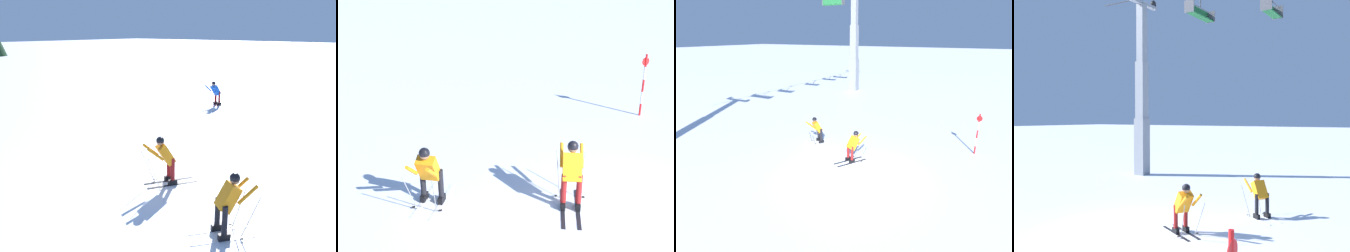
{
  "view_description": "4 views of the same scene",
  "coord_description": "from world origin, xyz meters",
  "views": [
    {
      "loc": [
        9.27,
        7.36,
        4.62
      ],
      "look_at": [
        1.49,
        0.88,
        1.92
      ],
      "focal_mm": 38.81,
      "sensor_mm": 36.0,
      "label": 1
    },
    {
      "loc": [
        -6.11,
        5.6,
        5.7
      ],
      "look_at": [
        2.02,
        1.97,
        1.94
      ],
      "focal_mm": 47.61,
      "sensor_mm": 36.0,
      "label": 2
    },
    {
      "loc": [
        -10.07,
        -5.02,
        5.98
      ],
      "look_at": [
        1.35,
        1.17,
        1.74
      ],
      "focal_mm": 30.14,
      "sensor_mm": 36.0,
      "label": 3
    },
    {
      "loc": [
        6.9,
        -8.41,
        3.48
      ],
      "look_at": [
        1.22,
        0.75,
        3.23
      ],
      "focal_mm": 38.42,
      "sensor_mm": 36.0,
      "label": 4
    }
  ],
  "objects": [
    {
      "name": "trail_marker_pole",
      "position": [
        5.19,
        -4.55,
        1.17
      ],
      "size": [
        0.07,
        0.28,
        2.17
      ],
      "color": "red",
      "rests_on": "ground_plane"
    },
    {
      "name": "skier_distant_uphill",
      "position": [
        2.62,
        3.61,
        0.88
      ],
      "size": [
        1.65,
        1.43,
        1.66
      ],
      "color": "white",
      "rests_on": "ground_plane"
    },
    {
      "name": "ground_plane",
      "position": [
        0.0,
        0.0,
        0.0
      ],
      "size": [
        260.0,
        260.0,
        0.0
      ],
      "primitive_type": "plane",
      "color": "white"
    },
    {
      "name": "skier_carving_main",
      "position": [
        1.34,
        0.65,
        0.9
      ],
      "size": [
        1.73,
        1.31,
        1.68
      ],
      "color": "black",
      "rests_on": "ground_plane"
    }
  ]
}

